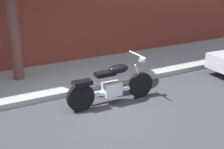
# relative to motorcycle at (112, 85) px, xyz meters

# --- Properties ---
(ground_plane) EXTENTS (60.00, 60.00, 0.00)m
(ground_plane) POSITION_rel_motorcycle_xyz_m (-0.25, -0.47, -0.47)
(ground_plane) COLOR #38383D
(sidewalk) EXTENTS (20.77, 2.46, 0.14)m
(sidewalk) POSITION_rel_motorcycle_xyz_m (-0.25, 2.09, -0.40)
(sidewalk) COLOR #9C9C9C
(sidewalk) RESTS_ON ground
(motorcycle) EXTENTS (2.30, 0.70, 1.16)m
(motorcycle) POSITION_rel_motorcycle_xyz_m (0.00, 0.00, 0.00)
(motorcycle) COLOR black
(motorcycle) RESTS_ON ground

